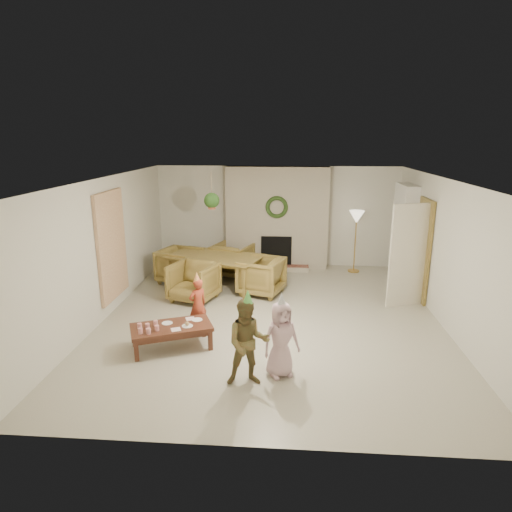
# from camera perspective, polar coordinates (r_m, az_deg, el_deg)

# --- Properties ---
(floor) EXTENTS (7.00, 7.00, 0.00)m
(floor) POSITION_cam_1_polar(r_m,az_deg,el_deg) (8.14, 1.91, -7.94)
(floor) COLOR #B7B29E
(floor) RESTS_ON ground
(ceiling) EXTENTS (7.00, 7.00, 0.00)m
(ceiling) POSITION_cam_1_polar(r_m,az_deg,el_deg) (7.52, 2.08, 9.87)
(ceiling) COLOR white
(ceiling) RESTS_ON wall_back
(wall_back) EXTENTS (7.00, 0.00, 7.00)m
(wall_back) POSITION_cam_1_polar(r_m,az_deg,el_deg) (11.15, 2.75, 5.13)
(wall_back) COLOR silver
(wall_back) RESTS_ON floor
(wall_front) EXTENTS (7.00, 0.00, 7.00)m
(wall_front) POSITION_cam_1_polar(r_m,az_deg,el_deg) (4.44, 0.08, -10.81)
(wall_front) COLOR silver
(wall_front) RESTS_ON floor
(wall_left) EXTENTS (0.00, 7.00, 7.00)m
(wall_left) POSITION_cam_1_polar(r_m,az_deg,el_deg) (8.40, -18.92, 0.97)
(wall_left) COLOR silver
(wall_left) RESTS_ON floor
(wall_right) EXTENTS (0.00, 7.00, 7.00)m
(wall_right) POSITION_cam_1_polar(r_m,az_deg,el_deg) (8.19, 23.47, 0.16)
(wall_right) COLOR silver
(wall_right) RESTS_ON floor
(fireplace_mass) EXTENTS (2.50, 0.40, 2.50)m
(fireplace_mass) POSITION_cam_1_polar(r_m,az_deg,el_deg) (10.96, 2.72, 4.95)
(fireplace_mass) COLOR #4F2914
(fireplace_mass) RESTS_ON floor
(fireplace_hearth) EXTENTS (1.60, 0.30, 0.12)m
(fireplace_hearth) POSITION_cam_1_polar(r_m,az_deg,el_deg) (10.89, 2.58, -1.55)
(fireplace_hearth) COLOR #5C2219
(fireplace_hearth) RESTS_ON floor
(fireplace_firebox) EXTENTS (0.75, 0.12, 0.75)m
(fireplace_firebox) POSITION_cam_1_polar(r_m,az_deg,el_deg) (10.95, 2.64, 0.66)
(fireplace_firebox) COLOR black
(fireplace_firebox) RESTS_ON floor
(fireplace_wreath) EXTENTS (0.54, 0.10, 0.54)m
(fireplace_wreath) POSITION_cam_1_polar(r_m,az_deg,el_deg) (10.68, 2.70, 6.31)
(fireplace_wreath) COLOR #213D17
(fireplace_wreath) RESTS_ON fireplace_mass
(floor_lamp_base) EXTENTS (0.28, 0.28, 0.03)m
(floor_lamp_base) POSITION_cam_1_polar(r_m,az_deg,el_deg) (11.07, 12.48, -1.88)
(floor_lamp_base) COLOR gold
(floor_lamp_base) RESTS_ON floor
(floor_lamp_post) EXTENTS (0.03, 0.03, 1.35)m
(floor_lamp_post) POSITION_cam_1_polar(r_m,az_deg,el_deg) (10.89, 12.69, 1.57)
(floor_lamp_post) COLOR gold
(floor_lamp_post) RESTS_ON floor
(floor_lamp_shade) EXTENTS (0.36, 0.36, 0.30)m
(floor_lamp_shade) POSITION_cam_1_polar(r_m,az_deg,el_deg) (10.76, 12.89, 4.94)
(floor_lamp_shade) COLOR beige
(floor_lamp_shade) RESTS_ON floor_lamp_post
(bookshelf_carcass) EXTENTS (0.30, 1.00, 2.20)m
(bookshelf_carcass) POSITION_cam_1_polar(r_m,az_deg,el_deg) (10.32, 18.52, 2.68)
(bookshelf_carcass) COLOR white
(bookshelf_carcass) RESTS_ON floor
(bookshelf_shelf_a) EXTENTS (0.30, 0.92, 0.03)m
(bookshelf_shelf_a) POSITION_cam_1_polar(r_m,az_deg,el_deg) (10.47, 18.12, -0.79)
(bookshelf_shelf_a) COLOR white
(bookshelf_shelf_a) RESTS_ON bookshelf_carcass
(bookshelf_shelf_b) EXTENTS (0.30, 0.92, 0.03)m
(bookshelf_shelf_b) POSITION_cam_1_polar(r_m,az_deg,el_deg) (10.37, 18.30, 1.34)
(bookshelf_shelf_b) COLOR white
(bookshelf_shelf_b) RESTS_ON bookshelf_carcass
(bookshelf_shelf_c) EXTENTS (0.30, 0.92, 0.03)m
(bookshelf_shelf_c) POSITION_cam_1_polar(r_m,az_deg,el_deg) (10.28, 18.48, 3.50)
(bookshelf_shelf_c) COLOR white
(bookshelf_shelf_c) RESTS_ON bookshelf_carcass
(bookshelf_shelf_d) EXTENTS (0.30, 0.92, 0.03)m
(bookshelf_shelf_d) POSITION_cam_1_polar(r_m,az_deg,el_deg) (10.22, 18.67, 5.70)
(bookshelf_shelf_d) COLOR white
(bookshelf_shelf_d) RESTS_ON bookshelf_carcass
(books_row_lower) EXTENTS (0.20, 0.40, 0.24)m
(books_row_lower) POSITION_cam_1_polar(r_m,az_deg,el_deg) (10.28, 18.26, -0.27)
(books_row_lower) COLOR #B03D20
(books_row_lower) RESTS_ON bookshelf_shelf_a
(books_row_mid) EXTENTS (0.20, 0.44, 0.24)m
(books_row_mid) POSITION_cam_1_polar(r_m,az_deg,el_deg) (10.38, 18.19, 2.16)
(books_row_mid) COLOR #254C87
(books_row_mid) RESTS_ON bookshelf_shelf_b
(books_row_upper) EXTENTS (0.20, 0.36, 0.22)m
(books_row_upper) POSITION_cam_1_polar(r_m,az_deg,el_deg) (10.16, 18.57, 4.11)
(books_row_upper) COLOR #B16D26
(books_row_upper) RESTS_ON bookshelf_shelf_c
(door_frame) EXTENTS (0.05, 0.86, 2.04)m
(door_frame) POSITION_cam_1_polar(r_m,az_deg,el_deg) (9.33, 20.78, 0.71)
(door_frame) COLOR olive
(door_frame) RESTS_ON floor
(door_leaf) EXTENTS (0.77, 0.32, 2.00)m
(door_leaf) POSITION_cam_1_polar(r_m,az_deg,el_deg) (8.88, 19.08, 0.03)
(door_leaf) COLOR beige
(door_leaf) RESTS_ON floor
(curtain_panel) EXTENTS (0.06, 1.20, 2.00)m
(curtain_panel) POSITION_cam_1_polar(r_m,az_deg,el_deg) (8.56, -18.16, 1.29)
(curtain_panel) COLOR beige
(curtain_panel) RESTS_ON wall_left
(dining_table) EXTENTS (2.25, 1.70, 0.70)m
(dining_table) POSITION_cam_1_polar(r_m,az_deg,el_deg) (9.65, -5.38, -2.01)
(dining_table) COLOR olive
(dining_table) RESTS_ON floor
(dining_chair_near) EXTENTS (1.06, 1.08, 0.78)m
(dining_chair_near) POSITION_cam_1_polar(r_m,az_deg,el_deg) (8.92, -8.06, -3.31)
(dining_chair_near) COLOR olive
(dining_chair_near) RESTS_ON floor
(dining_chair_far) EXTENTS (1.06, 1.08, 0.78)m
(dining_chair_far) POSITION_cam_1_polar(r_m,az_deg,el_deg) (10.39, -3.09, -0.50)
(dining_chair_far) COLOR olive
(dining_chair_far) RESTS_ON floor
(dining_chair_left) EXTENTS (1.08, 1.06, 0.78)m
(dining_chair_left) POSITION_cam_1_polar(r_m,az_deg,el_deg) (10.07, -9.79, -1.21)
(dining_chair_left) COLOR olive
(dining_chair_left) RESTS_ON floor
(dining_chair_right) EXTENTS (1.08, 1.06, 0.78)m
(dining_chair_right) POSITION_cam_1_polar(r_m,az_deg,el_deg) (9.19, 0.67, -2.60)
(dining_chair_right) COLOR olive
(dining_chair_right) RESTS_ON floor
(hanging_plant_cord) EXTENTS (0.01, 0.01, 0.70)m
(hanging_plant_cord) POSITION_cam_1_polar(r_m,az_deg,el_deg) (9.18, -5.78, 8.58)
(hanging_plant_cord) COLOR tan
(hanging_plant_cord) RESTS_ON ceiling
(hanging_plant_pot) EXTENTS (0.16, 0.16, 0.12)m
(hanging_plant_pot) POSITION_cam_1_polar(r_m,az_deg,el_deg) (9.22, -5.73, 6.42)
(hanging_plant_pot) COLOR #9F5033
(hanging_plant_pot) RESTS_ON hanging_plant_cord
(hanging_plant_foliage) EXTENTS (0.32, 0.32, 0.32)m
(hanging_plant_foliage) POSITION_cam_1_polar(r_m,az_deg,el_deg) (9.21, -5.74, 7.16)
(hanging_plant_foliage) COLOR #1F4517
(hanging_plant_foliage) RESTS_ON hanging_plant_pot
(coffee_table_top) EXTENTS (1.36, 1.03, 0.06)m
(coffee_table_top) POSITION_cam_1_polar(r_m,az_deg,el_deg) (7.02, -10.89, -9.04)
(coffee_table_top) COLOR #522A1B
(coffee_table_top) RESTS_ON floor
(coffee_table_apron) EXTENTS (1.24, 0.91, 0.08)m
(coffee_table_apron) POSITION_cam_1_polar(r_m,az_deg,el_deg) (7.05, -10.87, -9.53)
(coffee_table_apron) COLOR #522A1B
(coffee_table_apron) RESTS_ON floor
(coffee_leg_fl) EXTENTS (0.09, 0.09, 0.32)m
(coffee_leg_fl) POSITION_cam_1_polar(r_m,az_deg,el_deg) (6.84, -15.21, -11.75)
(coffee_leg_fl) COLOR #522A1B
(coffee_leg_fl) RESTS_ON floor
(coffee_leg_fr) EXTENTS (0.09, 0.09, 0.32)m
(coffee_leg_fr) POSITION_cam_1_polar(r_m,az_deg,el_deg) (6.96, -5.93, -10.77)
(coffee_leg_fr) COLOR #522A1B
(coffee_leg_fr) RESTS_ON floor
(coffee_leg_bl) EXTENTS (0.09, 0.09, 0.32)m
(coffee_leg_bl) POSITION_cam_1_polar(r_m,az_deg,el_deg) (7.29, -15.47, -10.03)
(coffee_leg_bl) COLOR #522A1B
(coffee_leg_bl) RESTS_ON floor
(coffee_leg_br) EXTENTS (0.09, 0.09, 0.32)m
(coffee_leg_br) POSITION_cam_1_polar(r_m,az_deg,el_deg) (7.40, -6.79, -9.15)
(coffee_leg_br) COLOR #522A1B
(coffee_leg_br) RESTS_ON floor
(cup_a) EXTENTS (0.09, 0.09, 0.08)m
(cup_a) POSITION_cam_1_polar(r_m,az_deg,el_deg) (6.83, -14.70, -9.35)
(cup_a) COLOR white
(cup_a) RESTS_ON coffee_table_top
(cup_b) EXTENTS (0.09, 0.09, 0.08)m
(cup_b) POSITION_cam_1_polar(r_m,az_deg,el_deg) (7.00, -14.82, -8.73)
(cup_b) COLOR white
(cup_b) RESTS_ON coffee_table_top
(cup_c) EXTENTS (0.09, 0.09, 0.08)m
(cup_c) POSITION_cam_1_polar(r_m,az_deg,el_deg) (6.79, -13.72, -9.42)
(cup_c) COLOR white
(cup_c) RESTS_ON coffee_table_top
(cup_d) EXTENTS (0.09, 0.09, 0.08)m
(cup_d) POSITION_cam_1_polar(r_m,az_deg,el_deg) (6.96, -13.86, -8.80)
(cup_d) COLOR white
(cup_d) RESTS_ON coffee_table_top
(cup_e) EXTENTS (0.09, 0.09, 0.08)m
(cup_e) POSITION_cam_1_polar(r_m,az_deg,el_deg) (6.87, -12.67, -9.06)
(cup_e) COLOR white
(cup_e) RESTS_ON coffee_table_top
(cup_f) EXTENTS (0.09, 0.09, 0.08)m
(cup_f) POSITION_cam_1_polar(r_m,az_deg,el_deg) (7.04, -12.84, -8.46)
(cup_f) COLOR white
(cup_f) RESTS_ON coffee_table_top
(plate_a) EXTENTS (0.22, 0.22, 0.01)m
(plate_a) POSITION_cam_1_polar(r_m,az_deg,el_deg) (7.10, -11.41, -8.49)
(plate_a) COLOR white
(plate_a) RESTS_ON coffee_table_top
(plate_b) EXTENTS (0.22, 0.22, 0.01)m
(plate_b) POSITION_cam_1_polar(r_m,az_deg,el_deg) (6.95, -8.86, -8.91)
(plate_b) COLOR white
(plate_b) RESTS_ON coffee_table_top
(plate_c) EXTENTS (0.22, 0.22, 0.01)m
(plate_c) POSITION_cam_1_polar(r_m,az_deg,el_deg) (7.15, -7.63, -8.16)
(plate_c) COLOR white
(plate_c) RESTS_ON coffee_table_top
(food_scoop) EXTENTS (0.09, 0.09, 0.07)m
(food_scoop) POSITION_cam_1_polar(r_m,az_deg,el_deg) (6.93, -8.87, -8.63)
(food_scoop) COLOR tan
(food_scoop) RESTS_ON plate_b
(napkin_left) EXTENTS (0.18, 0.18, 0.01)m
(napkin_left) POSITION_cam_1_polar(r_m,az_deg,el_deg) (6.86, -10.32, -9.33)
(napkin_left) COLOR #FFBBC3
(napkin_left) RESTS_ON coffee_table_top
(napkin_right) EXTENTS (0.18, 0.18, 0.01)m
(napkin_right) POSITION_cam_1_polar(r_m,az_deg,el_deg) (7.20, -8.48, -8.02)
(napkin_right) COLOR #FFBBC3
(napkin_right) RESTS_ON coffee_table_top
(child_red) EXTENTS (0.39, 0.38, 0.91)m
(child_red) POSITION_cam_1_polar(r_m,az_deg,el_deg) (7.55, -7.53, -6.24)
(child_red) COLOR #A23822
(child_red) RESTS_ON floor
(party_hat_red) EXTENTS (0.16, 0.16, 0.17)m
(party_hat_red) POSITION_cam_1_polar(r_m,az_deg,el_deg) (7.38, -7.66, -2.68)
(party_hat_red) COLOR #E8D74D
(party_hat_red) RESTS_ON child_red
(child_plaid) EXTENTS (0.64, 0.53, 1.19)m
(child_plaid) POSITION_cam_1_polar(r_m,az_deg,el_deg) (5.87, -1.04, -11.14)
(child_plaid) COLOR brown
(child_plaid) RESTS_ON floor
(party_hat_plaid) EXTENTS (0.16, 0.16, 0.19)m
(party_hat_plaid) POSITION_cam_1_polar(r_m,az_deg,el_deg) (5.62, -1.07, -5.31)
(party_hat_plaid) COLOR #60C454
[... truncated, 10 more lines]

